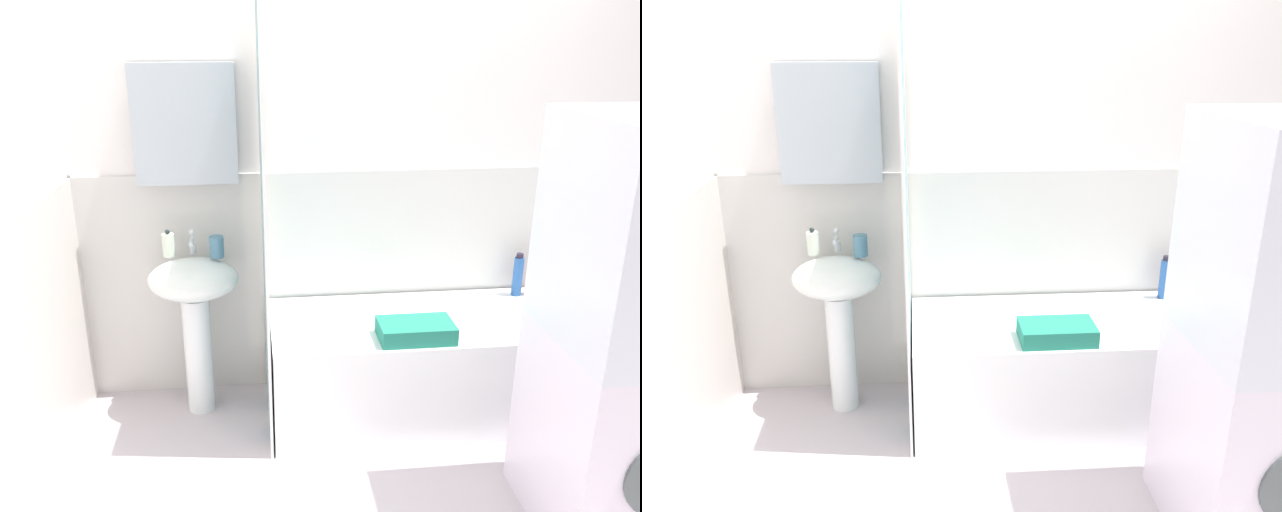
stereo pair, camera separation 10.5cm
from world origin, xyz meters
TOP-DOWN VIEW (x-y plane):
  - wall_back_tiled at (-0.06, 1.26)m, footprint 3.60×0.18m
  - sink at (-0.96, 1.03)m, footprint 0.44×0.34m
  - faucet at (-0.96, 1.11)m, footprint 0.03×0.12m
  - soap_dispenser at (-1.07, 1.10)m, footprint 0.06×0.06m
  - toothbrush_cup at (-0.84, 1.06)m, footprint 0.07×0.07m
  - bathtub at (0.21, 0.89)m, footprint 1.62×0.66m
  - shower_curtain at (-0.61, 0.89)m, footprint 0.01×0.66m
  - conditioner_bottle at (0.92, 1.16)m, footprint 0.06×0.06m
  - shampoo_bottle at (0.82, 1.12)m, footprint 0.05×0.05m
  - lotion_bottle at (0.74, 1.13)m, footprint 0.05×0.05m
  - towel_folded at (0.07, 0.68)m, footprint 0.35×0.20m
  - washer_dryer_stack at (0.71, 0.04)m, footprint 0.60×0.63m

SIDE VIEW (x-z plane):
  - bathtub at x=0.21m, z-range 0.00..0.52m
  - towel_folded at x=0.07m, z-range 0.52..0.61m
  - sink at x=-0.96m, z-range 0.19..1.02m
  - conditioner_bottle at x=0.92m, z-range 0.52..0.75m
  - shampoo_bottle at x=0.82m, z-range 0.52..0.75m
  - lotion_bottle at x=0.74m, z-range 0.52..0.75m
  - washer_dryer_stack at x=0.71m, z-range 0.00..1.62m
  - toothbrush_cup at x=-0.84m, z-range 0.83..0.93m
  - soap_dispenser at x=-1.07m, z-range 0.82..0.95m
  - faucet at x=-0.96m, z-range 0.82..0.95m
  - shower_curtain at x=-0.61m, z-range 0.00..2.00m
  - wall_back_tiled at x=-0.06m, z-range -0.06..2.34m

